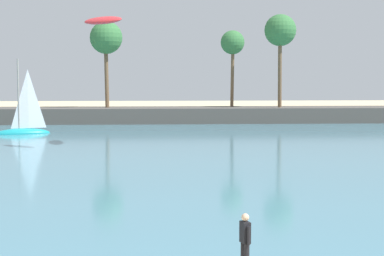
# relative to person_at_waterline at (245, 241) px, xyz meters

# --- Properties ---
(sea) EXTENTS (220.00, 94.93, 0.06)m
(sea) POSITION_rel_person_at_waterline_xyz_m (-1.47, 48.66, -0.86)
(sea) COLOR teal
(sea) RESTS_ON ground
(palm_headland) EXTENTS (118.04, 6.15, 12.76)m
(palm_headland) POSITION_rel_person_at_waterline_xyz_m (-6.60, 56.04, 1.83)
(palm_headland) COLOR #514C47
(palm_headland) RESTS_ON ground
(person_at_waterline) EXTENTS (0.28, 0.53, 1.67)m
(person_at_waterline) POSITION_rel_person_at_waterline_xyz_m (0.00, 0.00, 0.00)
(person_at_waterline) COLOR black
(person_at_waterline) RESTS_ON ground
(sailboat_near_shore) EXTENTS (5.34, 3.18, 7.43)m
(sailboat_near_shore) POSITION_rel_person_at_waterline_xyz_m (-14.51, 42.45, -0.16)
(sailboat_near_shore) COLOR teal
(sailboat_near_shore) RESTS_ON sea
(kite_aloft_low_near_shore) EXTENTS (3.42, 2.94, 0.86)m
(kite_aloft_low_near_shore) POSITION_rel_person_at_waterline_xyz_m (-6.00, 28.75, 8.42)
(kite_aloft_low_near_shore) COLOR red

